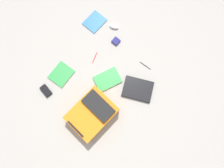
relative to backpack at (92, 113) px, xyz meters
name	(u,v)px	position (x,y,z in m)	size (l,w,h in m)	color
ground_plane	(110,81)	(0.04, -0.38, -0.09)	(3.95, 3.95, 0.00)	gray
backpack	(92,113)	(0.00, 0.00, 0.00)	(0.42, 0.49, 0.20)	orange
laptop	(138,89)	(-0.25, -0.47, -0.07)	(0.36, 0.31, 0.03)	black
book_red	(61,74)	(0.52, -0.16, -0.08)	(0.21, 0.24, 0.01)	silver
book_blue	(108,80)	(0.07, -0.38, -0.08)	(0.30, 0.33, 0.02)	silver
book_manual	(95,22)	(0.57, -0.88, -0.08)	(0.22, 0.25, 0.01)	silver
computer_mouse	(114,26)	(0.35, -0.94, -0.07)	(0.06, 0.11, 0.04)	silver
power_brick	(46,91)	(0.55, 0.07, -0.07)	(0.07, 0.13, 0.03)	black
pen_black	(95,58)	(0.33, -0.52, -0.09)	(0.01, 0.01, 0.13)	red
pen_blue	(145,66)	(-0.19, -0.74, -0.09)	(0.01, 0.01, 0.14)	black
earbud_pouch	(116,41)	(0.23, -0.80, -0.08)	(0.07, 0.07, 0.03)	navy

